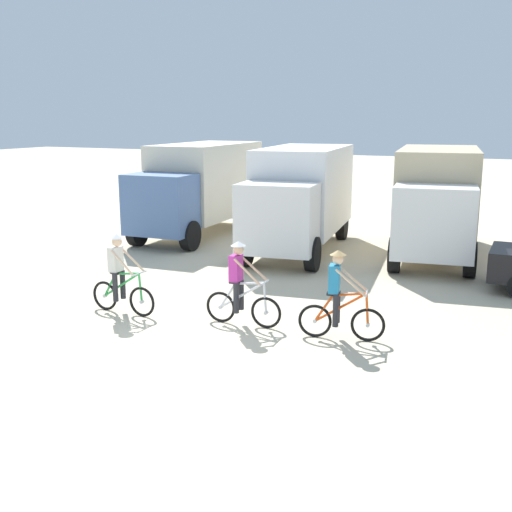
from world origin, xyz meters
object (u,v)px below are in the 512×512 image
box_truck_cream_rv (200,185)px  cyclist_cowboy_hat (240,287)px  cyclist_orange_shirt (120,277)px  box_truck_tan_camper (437,197)px  box_truck_avon_van (300,194)px  cyclist_near_camera (339,298)px

box_truck_cream_rv → cyclist_cowboy_hat: (6.08, -8.67, -1.03)m
cyclist_orange_shirt → box_truck_tan_camper: bearing=60.4°
box_truck_avon_van → cyclist_near_camera: size_ratio=3.85×
cyclist_near_camera → cyclist_orange_shirt: bearing=-174.4°
cyclist_near_camera → box_truck_avon_van: bearing=116.8°
box_truck_tan_camper → cyclist_cowboy_hat: bearing=-105.5°
cyclist_orange_shirt → cyclist_cowboy_hat: 2.84m
box_truck_avon_van → box_truck_tan_camper: size_ratio=1.00×
box_truck_tan_camper → cyclist_cowboy_hat: size_ratio=3.86×
cyclist_cowboy_hat → box_truck_tan_camper: bearing=74.5°
box_truck_tan_camper → cyclist_orange_shirt: size_ratio=3.86×
cyclist_cowboy_hat → cyclist_near_camera: 2.15m
box_truck_cream_rv → cyclist_orange_shirt: size_ratio=3.77×
box_truck_cream_rv → box_truck_avon_van: same height
box_truck_tan_camper → cyclist_cowboy_hat: 9.25m
box_truck_cream_rv → cyclist_cowboy_hat: bearing=-55.0°
box_truck_cream_rv → cyclist_near_camera: bearing=-46.3°
box_truck_cream_rv → cyclist_cowboy_hat: 10.64m
box_truck_cream_rv → cyclist_near_camera: (8.23, -8.61, -1.03)m
box_truck_cream_rv → box_truck_tan_camper: size_ratio=0.98×
cyclist_cowboy_hat → cyclist_near_camera: (2.15, 0.06, 0.00)m
box_truck_avon_van → cyclist_orange_shirt: size_ratio=3.85×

